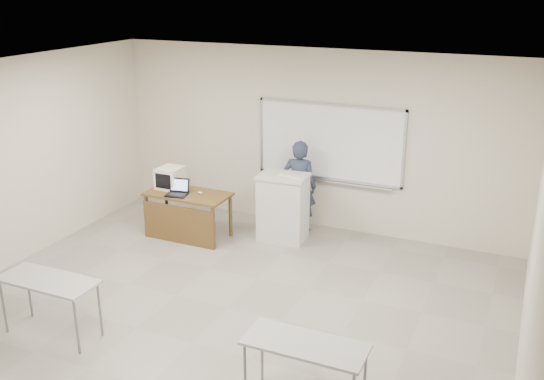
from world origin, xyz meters
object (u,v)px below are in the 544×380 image
at_px(instructor_desk, 185,208).
at_px(keyboard, 292,176).
at_px(podium, 283,207).
at_px(presenter, 299,186).
at_px(crt_monitor, 170,178).
at_px(laptop, 178,191).
at_px(mouse, 200,193).
at_px(whiteboard, 330,143).

distance_m(instructor_desk, keyboard, 1.81).
height_order(podium, presenter, presenter).
bearing_deg(presenter, crt_monitor, 16.85).
relative_size(instructor_desk, laptop, 4.13).
height_order(instructor_desk, laptop, laptop).
distance_m(crt_monitor, laptop, 0.41).
height_order(instructor_desk, mouse, mouse).
xyz_separation_m(podium, laptop, (-1.56, -0.64, 0.26)).
bearing_deg(keyboard, presenter, 109.63).
relative_size(whiteboard, podium, 2.27).
bearing_deg(crt_monitor, laptop, -39.04).
distance_m(podium, keyboard, 0.58).
height_order(whiteboard, crt_monitor, whiteboard).
xyz_separation_m(podium, presenter, (0.10, 0.45, 0.23)).
height_order(crt_monitor, mouse, crt_monitor).
height_order(crt_monitor, keyboard, keyboard).
relative_size(mouse, presenter, 0.06).
bearing_deg(keyboard, podium, -171.12).
relative_size(crt_monitor, laptop, 1.29).
height_order(laptop, mouse, laptop).
bearing_deg(mouse, whiteboard, 28.59).
xyz_separation_m(crt_monitor, keyboard, (2.01, 0.38, 0.19)).
bearing_deg(whiteboard, laptop, -145.64).
height_order(laptop, presenter, presenter).
xyz_separation_m(instructor_desk, keyboard, (1.61, 0.61, 0.57)).
relative_size(mouse, keyboard, 0.23).
distance_m(whiteboard, instructor_desk, 2.58).
relative_size(whiteboard, instructor_desk, 1.82).
bearing_deg(mouse, crt_monitor, 166.49).
bearing_deg(whiteboard, mouse, -144.97).
height_order(instructor_desk, presenter, presenter).
xyz_separation_m(keyboard, presenter, (-0.05, 0.46, -0.33)).
bearing_deg(podium, whiteboard, 53.23).
relative_size(podium, laptop, 3.32).
bearing_deg(podium, presenter, 73.48).
bearing_deg(laptop, keyboard, 9.90).
xyz_separation_m(mouse, presenter, (1.36, 0.91, 0.01)).
bearing_deg(instructor_desk, whiteboard, 35.95).
height_order(podium, crt_monitor, crt_monitor).
height_order(whiteboard, instructor_desk, whiteboard).
distance_m(podium, crt_monitor, 1.94).
distance_m(mouse, presenter, 1.64).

